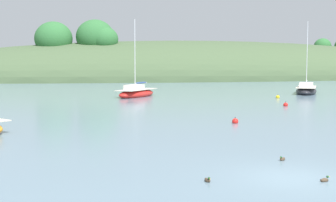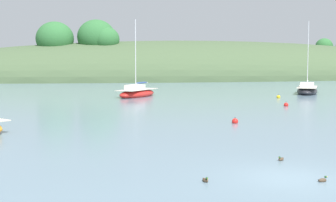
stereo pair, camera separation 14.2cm
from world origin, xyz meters
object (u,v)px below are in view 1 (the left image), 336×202
at_px(sailboat_white_near, 306,90).
at_px(duck_lead, 208,180).
at_px(sailboat_orange_cutter, 136,93).
at_px(duck_lone_right, 282,159).
at_px(mooring_buoy_channel, 286,105).
at_px(mooring_buoy_outer, 278,97).
at_px(mooring_buoy_inner, 235,121).
at_px(duck_straggler, 325,180).

distance_m(sailboat_white_near, duck_lead, 48.95).
bearing_deg(sailboat_orange_cutter, sailboat_white_near, 0.34).
bearing_deg(duck_lone_right, sailboat_white_near, 59.64).
xyz_separation_m(mooring_buoy_channel, mooring_buoy_outer, (3.79, 9.48, 0.00)).
xyz_separation_m(mooring_buoy_inner, duck_lone_right, (-2.46, -12.09, -0.07)).
distance_m(duck_straggler, duck_lone_right, 3.69).
relative_size(mooring_buoy_channel, duck_lead, 1.27).
xyz_separation_m(sailboat_orange_cutter, duck_lone_right, (0.26, -38.12, -0.39)).
bearing_deg(mooring_buoy_channel, sailboat_orange_cutter, 127.97).
bearing_deg(duck_lone_right, mooring_buoy_outer, 64.44).
distance_m(mooring_buoy_channel, duck_straggler, 29.05).
xyz_separation_m(mooring_buoy_channel, mooring_buoy_inner, (-9.21, -10.74, 0.00)).
height_order(duck_straggler, duck_lead, same).
height_order(mooring_buoy_outer, duck_lone_right, mooring_buoy_outer).
bearing_deg(sailboat_white_near, duck_straggler, -118.33).
relative_size(sailboat_orange_cutter, duck_lead, 22.37).
bearing_deg(duck_straggler, mooring_buoy_inner, 80.43).
bearing_deg(sailboat_orange_cutter, mooring_buoy_inner, -84.03).
bearing_deg(sailboat_white_near, mooring_buoy_inner, -127.33).
bearing_deg(duck_lone_right, duck_lead, -146.97).
bearing_deg(duck_lead, mooring_buoy_outer, 60.66).
height_order(sailboat_white_near, mooring_buoy_inner, sailboat_white_near).
xyz_separation_m(sailboat_white_near, mooring_buoy_inner, (-19.95, -26.16, -0.33)).
distance_m(duck_lead, duck_lone_right, 5.09).
distance_m(sailboat_orange_cutter, mooring_buoy_outer, 16.76).
xyz_separation_m(sailboat_white_near, duck_straggler, (-22.61, -41.94, -0.39)).
distance_m(mooring_buoy_channel, mooring_buoy_outer, 10.21).
bearing_deg(mooring_buoy_inner, duck_lead, -114.35).
bearing_deg(duck_straggler, sailboat_orange_cutter, 90.09).
relative_size(sailboat_white_near, duck_straggler, 22.93).
height_order(sailboat_white_near, duck_lead, sailboat_white_near).
height_order(mooring_buoy_channel, duck_straggler, mooring_buoy_channel).
bearing_deg(duck_lead, sailboat_white_near, 56.97).
xyz_separation_m(mooring_buoy_outer, duck_straggler, (-15.65, -36.00, -0.07)).
height_order(sailboat_white_near, duck_straggler, sailboat_white_near).
relative_size(sailboat_orange_cutter, duck_straggler, 22.48).
distance_m(mooring_buoy_inner, duck_straggler, 16.00).
distance_m(sailboat_orange_cutter, mooring_buoy_inner, 26.17).
bearing_deg(mooring_buoy_outer, duck_straggler, -113.50).
distance_m(sailboat_white_near, duck_straggler, 47.65).
bearing_deg(mooring_buoy_outer, sailboat_orange_cutter, 159.71).
bearing_deg(sailboat_white_near, mooring_buoy_outer, -139.49).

